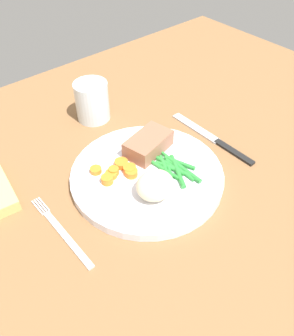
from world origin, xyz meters
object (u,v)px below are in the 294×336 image
at_px(meat_portion, 147,145).
at_px(knife, 213,139).
at_px(fork, 61,231).
at_px(dinner_plate, 147,175).
at_px(water_glass, 92,104).

height_order(meat_portion, knife, meat_portion).
relative_size(meat_portion, fork, 0.53).
bearing_deg(knife, fork, -179.12).
distance_m(dinner_plate, water_glass, 0.22).
bearing_deg(knife, water_glass, 123.18).
bearing_deg(meat_portion, dinner_plate, -130.60).
bearing_deg(fork, meat_portion, 7.82).
relative_size(dinner_plate, fork, 1.60).
distance_m(fork, knife, 0.34).
relative_size(fork, knife, 0.81).
bearing_deg(water_glass, dinner_plate, -98.92).
bearing_deg(dinner_plate, water_glass, 81.08).
xyz_separation_m(knife, water_glass, (-0.14, 0.22, 0.03)).
relative_size(dinner_plate, knife, 1.29).
height_order(dinner_plate, water_glass, water_glass).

